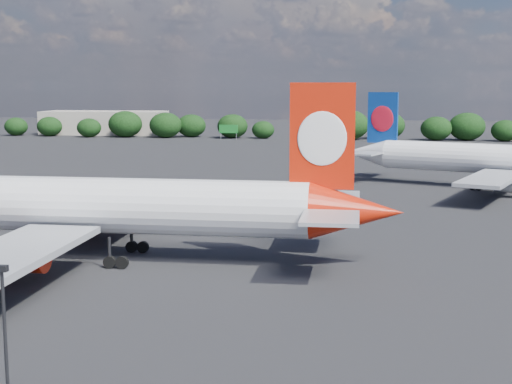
# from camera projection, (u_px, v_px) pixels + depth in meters

# --- Properties ---
(ground) EXTENTS (500.00, 500.00, 0.00)m
(ground) POSITION_uv_depth(u_px,v_px,m) (201.00, 196.00, 109.58)
(ground) COLOR black
(ground) RESTS_ON ground
(qantas_airliner) EXTENTS (51.96, 49.30, 17.02)m
(qantas_airliner) POSITION_uv_depth(u_px,v_px,m) (117.00, 207.00, 68.32)
(qantas_airliner) COLOR white
(qantas_airliner) RESTS_ON ground
(china_southern_airliner) EXTENTS (46.15, 44.40, 15.63)m
(china_southern_airliner) POSITION_uv_depth(u_px,v_px,m) (486.00, 160.00, 116.35)
(china_southern_airliner) COLOR white
(china_southern_airliner) RESTS_ON ground
(apron_lamp_post) EXTENTS (0.55, 0.30, 8.92)m
(apron_lamp_post) POSITION_uv_depth(u_px,v_px,m) (6.00, 349.00, 31.84)
(apron_lamp_post) COLOR black
(apron_lamp_post) RESTS_ON ground
(terminal_building) EXTENTS (42.00, 16.00, 8.00)m
(terminal_building) POSITION_uv_depth(u_px,v_px,m) (105.00, 123.00, 247.79)
(terminal_building) COLOR #9E9388
(terminal_building) RESTS_ON ground
(highway_sign) EXTENTS (6.00, 0.30, 4.50)m
(highway_sign) POSITION_uv_depth(u_px,v_px,m) (229.00, 129.00, 225.22)
(highway_sign) COLOR #146520
(highway_sign) RESTS_ON ground
(billboard_yellow) EXTENTS (5.00, 0.30, 5.50)m
(billboard_yellow) POSITION_uv_depth(u_px,v_px,m) (325.00, 127.00, 226.47)
(billboard_yellow) COLOR yellow
(billboard_yellow) RESTS_ON ground
(horizon_treeline) EXTENTS (205.39, 14.41, 9.26)m
(horizon_treeline) POSITION_uv_depth(u_px,v_px,m) (332.00, 127.00, 224.12)
(horizon_treeline) COLOR black
(horizon_treeline) RESTS_ON ground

